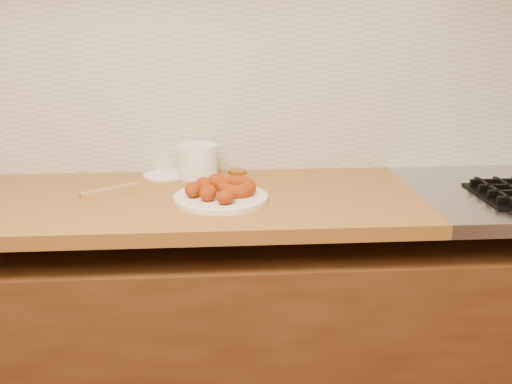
% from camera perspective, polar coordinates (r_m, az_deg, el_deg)
% --- Properties ---
extents(wall_back, '(4.00, 0.02, 2.70)m').
position_cam_1_polar(wall_back, '(2.01, -1.29, 14.79)').
color(wall_back, '#C5B396').
rests_on(wall_back, ground).
extents(base_cabinet, '(3.60, 0.60, 0.77)m').
position_cam_1_polar(base_cabinet, '(1.99, -0.64, -14.50)').
color(base_cabinet, '#5A3419').
rests_on(base_cabinet, floor).
extents(butcher_block, '(2.30, 0.62, 0.04)m').
position_cam_1_polar(butcher_block, '(1.86, -21.08, -1.20)').
color(butcher_block, brown).
rests_on(butcher_block, base_cabinet).
extents(backsplash, '(3.60, 0.02, 0.60)m').
position_cam_1_polar(backsplash, '(2.01, -1.25, 10.50)').
color(backsplash, '#BAB6A8').
rests_on(backsplash, wall_back).
extents(donut_plate, '(0.27, 0.27, 0.02)m').
position_cam_1_polar(donut_plate, '(1.72, -3.38, -0.59)').
color(donut_plate, silver).
rests_on(donut_plate, butcher_block).
extents(ring_donut, '(0.13, 0.13, 0.05)m').
position_cam_1_polar(ring_donut, '(1.72, -1.91, 0.48)').
color(ring_donut, '#913107').
rests_on(ring_donut, donut_plate).
extents(fried_dough_chunks, '(0.16, 0.21, 0.05)m').
position_cam_1_polar(fried_dough_chunks, '(1.71, -4.46, 0.35)').
color(fried_dough_chunks, '#913107').
rests_on(fried_dough_chunks, donut_plate).
extents(plastic_tub, '(0.14, 0.14, 0.11)m').
position_cam_1_polar(plastic_tub, '(1.96, -5.61, 2.95)').
color(plastic_tub, white).
rests_on(plastic_tub, butcher_block).
extents(tub_lid, '(0.14, 0.14, 0.01)m').
position_cam_1_polar(tub_lid, '(1.99, -8.73, 1.61)').
color(tub_lid, white).
rests_on(tub_lid, butcher_block).
extents(brass_jar_lid, '(0.07, 0.07, 0.01)m').
position_cam_1_polar(brass_jar_lid, '(2.01, -1.78, 1.93)').
color(brass_jar_lid, '#B47018').
rests_on(brass_jar_lid, butcher_block).
extents(wooden_utensil, '(0.17, 0.12, 0.01)m').
position_cam_1_polar(wooden_utensil, '(1.84, -13.72, 0.15)').
color(wooden_utensil, '#9A7546').
rests_on(wooden_utensil, butcher_block).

